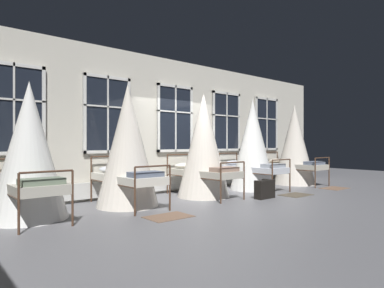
{
  "coord_description": "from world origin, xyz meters",
  "views": [
    {
      "loc": [
        -5.43,
        -6.07,
        1.3
      ],
      "look_at": [
        -0.32,
        0.12,
        1.3
      ],
      "focal_mm": 31.19,
      "sensor_mm": 36.0,
      "label": 1
    }
  ],
  "objects_px": {
    "suitcase_dark": "(265,189)",
    "cot_first": "(29,153)",
    "cot_third": "(203,147)",
    "cot_fourth": "(253,146)",
    "cot_second": "(128,147)",
    "cot_fifth": "(294,146)"
  },
  "relations": [
    {
      "from": "suitcase_dark",
      "to": "cot_first",
      "type": "bearing_deg",
      "value": 165.15
    },
    {
      "from": "cot_third",
      "to": "cot_fourth",
      "type": "bearing_deg",
      "value": -89.58
    },
    {
      "from": "cot_second",
      "to": "suitcase_dark",
      "type": "height_order",
      "value": "cot_second"
    },
    {
      "from": "cot_fourth",
      "to": "cot_fifth",
      "type": "distance_m",
      "value": 2.02
    },
    {
      "from": "cot_first",
      "to": "suitcase_dark",
      "type": "height_order",
      "value": "cot_first"
    },
    {
      "from": "cot_second",
      "to": "suitcase_dark",
      "type": "bearing_deg",
      "value": -112.75
    },
    {
      "from": "cot_first",
      "to": "cot_second",
      "type": "xyz_separation_m",
      "value": [
        1.91,
        0.02,
        0.08
      ]
    },
    {
      "from": "cot_second",
      "to": "suitcase_dark",
      "type": "distance_m",
      "value": 3.38
    },
    {
      "from": "cot_third",
      "to": "cot_fourth",
      "type": "relative_size",
      "value": 0.99
    },
    {
      "from": "cot_second",
      "to": "cot_fifth",
      "type": "height_order",
      "value": "cot_second"
    },
    {
      "from": "cot_third",
      "to": "cot_second",
      "type": "bearing_deg",
      "value": 86.21
    },
    {
      "from": "cot_fourth",
      "to": "cot_fifth",
      "type": "height_order",
      "value": "cot_fourth"
    },
    {
      "from": "cot_first",
      "to": "cot_fifth",
      "type": "xyz_separation_m",
      "value": [
        7.91,
        -0.04,
        0.08
      ]
    },
    {
      "from": "cot_fifth",
      "to": "suitcase_dark",
      "type": "bearing_deg",
      "value": 112.14
    },
    {
      "from": "cot_fifth",
      "to": "suitcase_dark",
      "type": "distance_m",
      "value": 3.4
    },
    {
      "from": "cot_first",
      "to": "suitcase_dark",
      "type": "xyz_separation_m",
      "value": [
        4.89,
        -1.22,
        -0.93
      ]
    },
    {
      "from": "cot_first",
      "to": "cot_fourth",
      "type": "height_order",
      "value": "cot_fourth"
    },
    {
      "from": "cot_first",
      "to": "suitcase_dark",
      "type": "bearing_deg",
      "value": -104.97
    },
    {
      "from": "cot_first",
      "to": "cot_fifth",
      "type": "distance_m",
      "value": 7.92
    },
    {
      "from": "cot_fifth",
      "to": "suitcase_dark",
      "type": "height_order",
      "value": "cot_fifth"
    },
    {
      "from": "cot_second",
      "to": "cot_fifth",
      "type": "relative_size",
      "value": 1.0
    },
    {
      "from": "cot_second",
      "to": "cot_fifth",
      "type": "bearing_deg",
      "value": -90.76
    }
  ]
}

